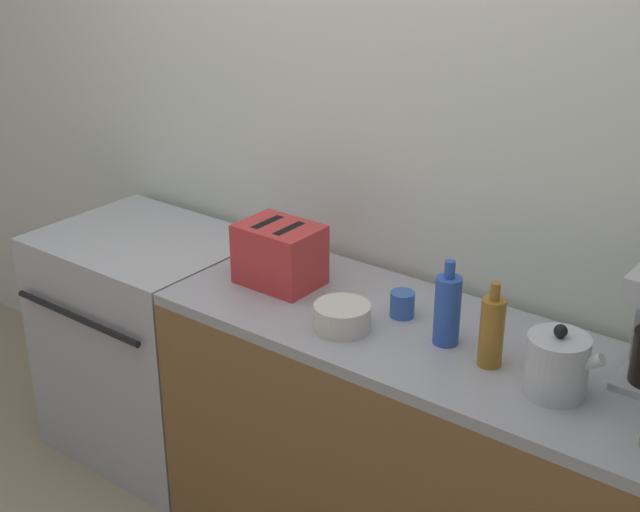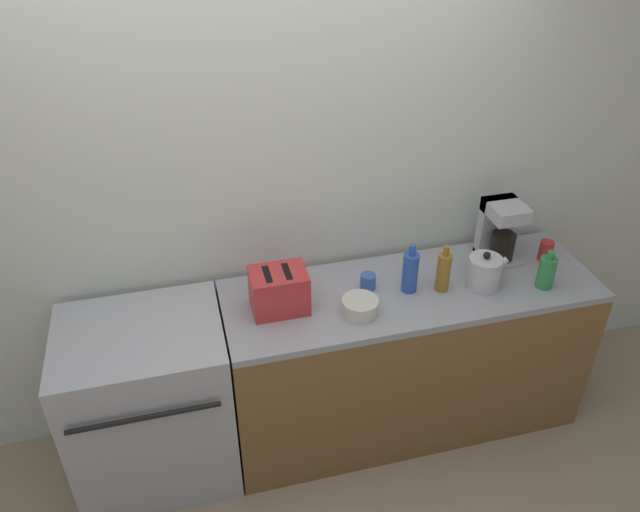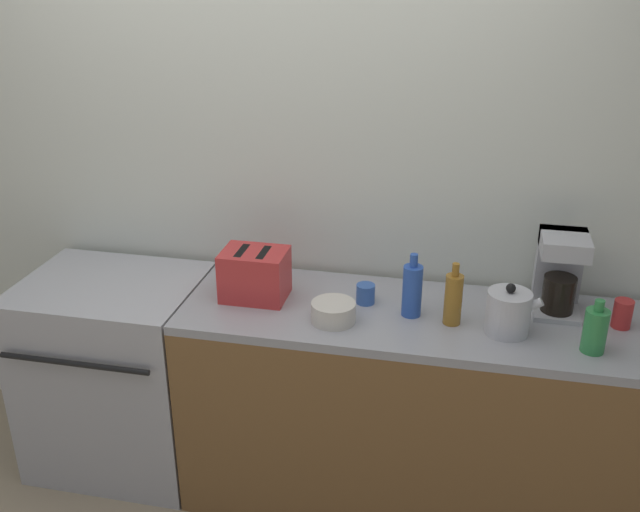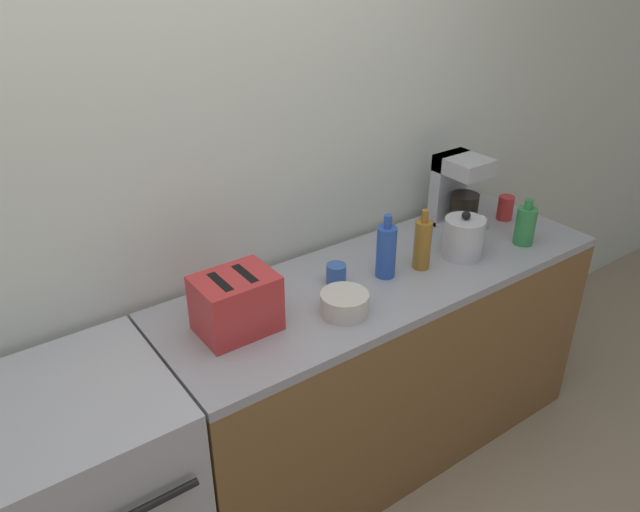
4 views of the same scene
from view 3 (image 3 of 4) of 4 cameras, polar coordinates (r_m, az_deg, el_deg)
The scene contains 12 objects.
wall_back at distance 3.08m, azimuth -3.53°, elevation 6.38°, with size 8.00×0.05×2.60m.
stove at distance 3.36m, azimuth -15.77°, elevation -8.80°, with size 0.75×0.65×0.90m.
counter_block at distance 3.04m, azimuth 7.29°, elevation -12.05°, with size 1.85×0.61×0.90m.
kettle at distance 2.71m, azimuth 14.85°, elevation -4.37°, with size 0.20×0.16×0.20m.
toaster at distance 2.88m, azimuth -5.33°, elevation -1.46°, with size 0.26×0.19×0.20m.
coffee_maker at distance 2.89m, azimuth 18.66°, elevation -1.09°, with size 0.18×0.21×0.32m.
bottle_green at distance 2.68m, azimuth 21.15°, elevation -5.55°, with size 0.08×0.08×0.20m.
bottle_amber at distance 2.72m, azimuth 10.61°, elevation -3.36°, with size 0.07×0.07×0.25m.
bottle_blue at distance 2.75m, azimuth 7.39°, elevation -2.70°, with size 0.08×0.08×0.26m.
cup_blue at distance 2.85m, azimuth 3.67°, elevation -3.03°, with size 0.07×0.07×0.08m.
cup_red at distance 2.90m, azimuth 23.04°, elevation -4.27°, with size 0.07×0.07×0.11m.
bowl at distance 2.71m, azimuth 1.08°, elevation -4.50°, with size 0.17×0.17×0.08m.
Camera 3 is at (0.80, -2.17, 2.22)m, focal length 40.00 mm.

